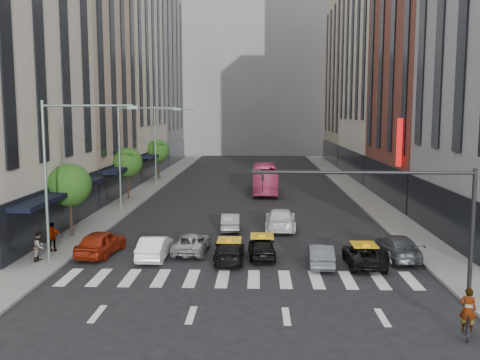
# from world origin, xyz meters

# --- Properties ---
(ground) EXTENTS (160.00, 160.00, 0.00)m
(ground) POSITION_xyz_m (0.00, 0.00, 0.00)
(ground) COLOR black
(ground) RESTS_ON ground
(sidewalk_left) EXTENTS (3.00, 96.00, 0.15)m
(sidewalk_left) POSITION_xyz_m (-11.50, 30.00, 0.07)
(sidewalk_left) COLOR slate
(sidewalk_left) RESTS_ON ground
(sidewalk_right) EXTENTS (3.00, 96.00, 0.15)m
(sidewalk_right) POSITION_xyz_m (11.50, 30.00, 0.07)
(sidewalk_right) COLOR slate
(sidewalk_right) RESTS_ON ground
(building_left_b) EXTENTS (8.00, 16.00, 24.00)m
(building_left_b) POSITION_xyz_m (-17.00, 28.00, 12.00)
(building_left_b) COLOR tan
(building_left_b) RESTS_ON ground
(building_left_c) EXTENTS (8.00, 20.00, 36.00)m
(building_left_c) POSITION_xyz_m (-17.00, 46.00, 18.00)
(building_left_c) COLOR beige
(building_left_c) RESTS_ON ground
(building_left_d) EXTENTS (8.00, 18.00, 30.00)m
(building_left_d) POSITION_xyz_m (-17.00, 65.00, 15.00)
(building_left_d) COLOR gray
(building_left_d) RESTS_ON ground
(building_right_b) EXTENTS (8.00, 18.00, 26.00)m
(building_right_b) POSITION_xyz_m (17.00, 27.00, 13.00)
(building_right_b) COLOR brown
(building_right_b) RESTS_ON ground
(building_right_c) EXTENTS (8.00, 20.00, 40.00)m
(building_right_c) POSITION_xyz_m (17.00, 46.00, 20.00)
(building_right_c) COLOR beige
(building_right_c) RESTS_ON ground
(building_right_d) EXTENTS (8.00, 18.00, 28.00)m
(building_right_d) POSITION_xyz_m (17.00, 65.00, 14.00)
(building_right_d) COLOR tan
(building_right_d) RESTS_ON ground
(building_far) EXTENTS (30.00, 10.00, 36.00)m
(building_far) POSITION_xyz_m (0.00, 85.00, 18.00)
(building_far) COLOR gray
(building_far) RESTS_ON ground
(tree_near) EXTENTS (2.88, 2.88, 4.95)m
(tree_near) POSITION_xyz_m (-11.80, 10.00, 3.65)
(tree_near) COLOR black
(tree_near) RESTS_ON sidewalk_left
(tree_mid) EXTENTS (2.88, 2.88, 4.95)m
(tree_mid) POSITION_xyz_m (-11.80, 26.00, 3.65)
(tree_mid) COLOR black
(tree_mid) RESTS_ON sidewalk_left
(tree_far) EXTENTS (2.88, 2.88, 4.95)m
(tree_far) POSITION_xyz_m (-11.80, 42.00, 3.65)
(tree_far) COLOR black
(tree_far) RESTS_ON sidewalk_left
(streetlamp_near) EXTENTS (5.38, 0.25, 9.00)m
(streetlamp_near) POSITION_xyz_m (-10.04, 4.00, 5.90)
(streetlamp_near) COLOR gray
(streetlamp_near) RESTS_ON sidewalk_left
(streetlamp_mid) EXTENTS (5.38, 0.25, 9.00)m
(streetlamp_mid) POSITION_xyz_m (-10.04, 20.00, 5.90)
(streetlamp_mid) COLOR gray
(streetlamp_mid) RESTS_ON sidewalk_left
(streetlamp_far) EXTENTS (5.38, 0.25, 9.00)m
(streetlamp_far) POSITION_xyz_m (-10.04, 36.00, 5.90)
(streetlamp_far) COLOR gray
(streetlamp_far) RESTS_ON sidewalk_left
(traffic_signal) EXTENTS (10.10, 0.20, 6.00)m
(traffic_signal) POSITION_xyz_m (7.69, -1.00, 4.47)
(traffic_signal) COLOR black
(traffic_signal) RESTS_ON ground
(liberty_sign) EXTENTS (0.30, 0.70, 4.00)m
(liberty_sign) POSITION_xyz_m (12.60, 20.00, 6.00)
(liberty_sign) COLOR red
(liberty_sign) RESTS_ON ground
(car_red) EXTENTS (2.37, 4.63, 1.51)m
(car_red) POSITION_xyz_m (-8.58, 5.89, 0.75)
(car_red) COLOR maroon
(car_red) RESTS_ON ground
(car_white_front) EXTENTS (1.54, 4.16, 1.36)m
(car_white_front) POSITION_xyz_m (-5.20, 5.20, 0.68)
(car_white_front) COLOR white
(car_white_front) RESTS_ON ground
(car_silver) EXTENTS (2.12, 4.34, 1.19)m
(car_silver) POSITION_xyz_m (-3.25, 6.63, 0.59)
(car_silver) COLOR #A2A3A8
(car_silver) RESTS_ON ground
(taxi_left) EXTENTS (1.75, 4.24, 1.23)m
(taxi_left) POSITION_xyz_m (-0.82, 4.79, 0.61)
(taxi_left) COLOR black
(taxi_left) RESTS_ON ground
(taxi_center) EXTENTS (1.72, 3.86, 1.29)m
(taxi_center) POSITION_xyz_m (1.05, 5.57, 0.64)
(taxi_center) COLOR black
(taxi_center) RESTS_ON ground
(car_grey_mid) EXTENTS (1.50, 3.86, 1.25)m
(car_grey_mid) POSITION_xyz_m (4.30, 4.07, 0.63)
(car_grey_mid) COLOR #484B50
(car_grey_mid) RESTS_ON ground
(taxi_right) EXTENTS (1.98, 4.25, 1.18)m
(taxi_right) POSITION_xyz_m (6.70, 4.14, 0.59)
(taxi_right) COLOR black
(taxi_right) RESTS_ON ground
(car_grey_curb) EXTENTS (2.25, 4.88, 1.38)m
(car_grey_curb) POSITION_xyz_m (8.89, 5.70, 0.69)
(car_grey_curb) COLOR #404448
(car_grey_curb) RESTS_ON ground
(car_row2_left) EXTENTS (1.42, 3.79, 1.24)m
(car_row2_left) POSITION_xyz_m (-1.18, 12.99, 0.62)
(car_row2_left) COLOR #9B9BA0
(car_row2_left) RESTS_ON ground
(car_row2_right) EXTENTS (2.32, 5.34, 1.53)m
(car_row2_right) POSITION_xyz_m (2.45, 13.28, 0.77)
(car_row2_right) COLOR white
(car_row2_right) RESTS_ON ground
(bus) EXTENTS (2.48, 10.52, 2.93)m
(bus) POSITION_xyz_m (1.53, 31.51, 1.47)
(bus) COLOR #DD4176
(bus) RESTS_ON ground
(motorcycle) EXTENTS (1.07, 1.73, 0.86)m
(motorcycle) POSITION_xyz_m (8.74, -5.35, 0.43)
(motorcycle) COLOR black
(motorcycle) RESTS_ON ground
(rider) EXTENTS (0.71, 0.58, 1.69)m
(rider) POSITION_xyz_m (8.74, -5.35, 1.70)
(rider) COLOR gray
(rider) RESTS_ON motorcycle
(pedestrian_near) EXTENTS (0.66, 0.84, 1.67)m
(pedestrian_near) POSITION_xyz_m (-11.51, 3.94, 0.98)
(pedestrian_near) COLOR gray
(pedestrian_near) RESTS_ON sidewalk_left
(pedestrian_far) EXTENTS (1.09, 0.56, 1.78)m
(pedestrian_far) POSITION_xyz_m (-11.55, 6.02, 1.04)
(pedestrian_far) COLOR gray
(pedestrian_far) RESTS_ON sidewalk_left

